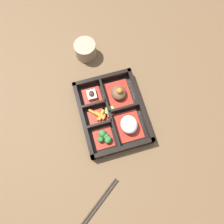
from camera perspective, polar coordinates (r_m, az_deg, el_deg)
The scene contains 11 objects.
ground_plane at distance 0.82m, azimuth 0.00°, elevation -0.53°, with size 3.00×3.00×0.00m, color brown.
bento_base at distance 0.81m, azimuth 0.00°, elevation -0.43°, with size 0.29×0.23×0.01m.
bento_rim at distance 0.80m, azimuth -0.23°, elevation -0.10°, with size 0.29×0.23×0.04m.
bowl_stew at distance 0.82m, azimuth 1.75°, elevation 4.98°, with size 0.11×0.09×0.05m.
bowl_rice at distance 0.78m, azimuth 4.44°, elevation -3.38°, with size 0.11×0.09×0.05m.
bowl_tofu at distance 0.83m, azimuth -5.29°, elevation 4.37°, with size 0.07×0.07×0.03m.
bowl_carrots at distance 0.80m, azimuth -3.55°, elevation -0.88°, with size 0.06×0.07×0.02m.
bowl_greens at distance 0.77m, azimuth -1.97°, elevation -6.64°, with size 0.07×0.07×0.03m.
bowl_pickles at distance 0.81m, azimuth -0.88°, elevation 0.25°, with size 0.04×0.04×0.01m.
tea_cup at distance 0.91m, azimuth -6.97°, elevation 15.89°, with size 0.08×0.08×0.06m.
chopsticks at distance 0.79m, azimuth -4.27°, elevation -23.81°, with size 0.15×0.20×0.01m.
Camera 1 is at (0.23, -0.07, 0.78)m, focal length 35.00 mm.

